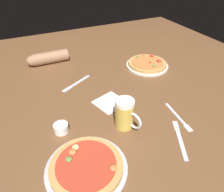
# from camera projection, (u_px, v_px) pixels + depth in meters

# --- Properties ---
(ground_plane) EXTENTS (2.40, 2.40, 0.03)m
(ground_plane) POSITION_uv_depth(u_px,v_px,m) (112.00, 101.00, 1.12)
(ground_plane) COLOR brown
(pizza_plate_near) EXTENTS (0.31, 0.31, 0.05)m
(pizza_plate_near) POSITION_uv_depth(u_px,v_px,m) (86.00, 167.00, 0.75)
(pizza_plate_near) COLOR #B2B2B7
(pizza_plate_near) RESTS_ON ground_plane
(pizza_plate_far) EXTENTS (0.29, 0.29, 0.05)m
(pizza_plate_far) POSITION_uv_depth(u_px,v_px,m) (147.00, 64.00, 1.40)
(pizza_plate_far) COLOR silver
(pizza_plate_far) RESTS_ON ground_plane
(beer_mug_dark) EXTENTS (0.09, 0.13, 0.14)m
(beer_mug_dark) POSITION_uv_depth(u_px,v_px,m) (125.00, 114.00, 0.90)
(beer_mug_dark) COLOR gold
(beer_mug_dark) RESTS_ON ground_plane
(ramekin_sauce) EXTENTS (0.07, 0.07, 0.04)m
(ramekin_sauce) POSITION_uv_depth(u_px,v_px,m) (61.00, 128.00, 0.91)
(ramekin_sauce) COLOR white
(ramekin_sauce) RESTS_ON ground_plane
(napkin_folded) EXTENTS (0.18, 0.18, 0.01)m
(napkin_folded) POSITION_uv_depth(u_px,v_px,m) (110.00, 102.00, 1.08)
(napkin_folded) COLOR white
(napkin_folded) RESTS_ON ground_plane
(fork_left) EXTENTS (0.04, 0.21, 0.01)m
(fork_left) POSITION_uv_depth(u_px,v_px,m) (178.00, 117.00, 0.99)
(fork_left) COLOR silver
(fork_left) RESTS_ON ground_plane
(knife_right) EXTENTS (0.20, 0.12, 0.01)m
(knife_right) POSITION_uv_depth(u_px,v_px,m) (76.00, 83.00, 1.23)
(knife_right) COLOR silver
(knife_right) RESTS_ON ground_plane
(knife_spare) EXTENTS (0.12, 0.21, 0.01)m
(knife_spare) POSITION_uv_depth(u_px,v_px,m) (180.00, 138.00, 0.88)
(knife_spare) COLOR silver
(knife_spare) RESTS_ON ground_plane
(diner_arm) EXTENTS (0.28, 0.08, 0.08)m
(diner_arm) POSITION_uv_depth(u_px,v_px,m) (46.00, 58.00, 1.42)
(diner_arm) COLOR #936B4C
(diner_arm) RESTS_ON ground_plane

